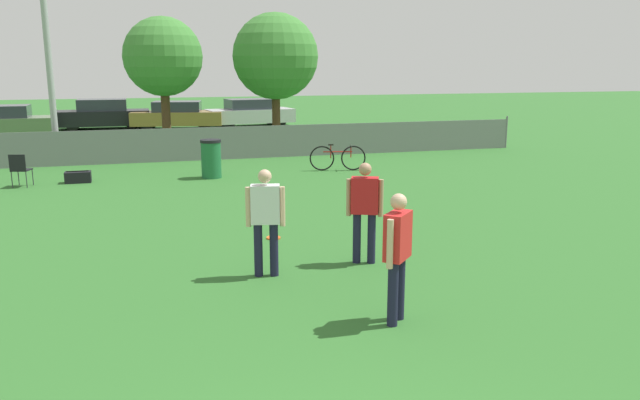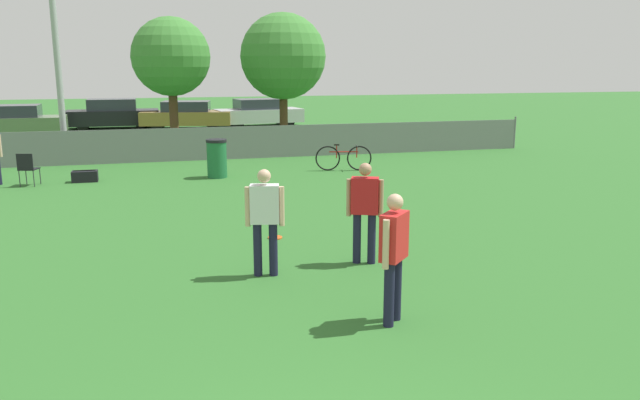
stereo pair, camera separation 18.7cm
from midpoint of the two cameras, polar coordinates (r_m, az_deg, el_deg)
The scene contains 15 objects.
fence_backline at distance 21.21m, azimuth -12.34°, elevation 4.98°, with size 25.05×0.07×1.21m.
tree_near_pole at distance 23.56m, azimuth -13.24°, elevation 12.59°, with size 2.82×2.82×4.83m.
tree_far_right at distance 24.63m, azimuth -3.19°, elevation 12.95°, with size 3.30×3.30×5.10m.
player_defender_red at distance 7.64m, azimuth 7.46°, elevation -4.50°, with size 0.46×0.46×1.64m.
player_thrower_red at distance 9.92m, azimuth 4.65°, elevation -0.54°, with size 0.55×0.37×1.64m.
player_receiver_white at distance 9.33m, azimuth -4.50°, elevation -1.36°, with size 0.58×0.31×1.64m.
frisbee_disc at distance 11.57m, azimuth -3.67°, elevation -3.43°, with size 0.27×0.27×0.03m.
folding_chair_sideline at distance 18.07m, azimuth -24.92°, elevation 2.76°, with size 0.52×0.52×0.88m.
bicycle_sideline at distance 18.88m, azimuth 2.45°, elevation 3.88°, with size 1.67×0.52×0.80m.
trash_bin at distance 17.90m, azimuth -9.12°, elevation 3.78°, with size 0.58×0.58×1.08m.
gear_bag_sideline at distance 18.21m, azimuth -20.43°, elevation 2.05°, with size 0.67×0.37×0.33m.
parked_car_olive at distance 30.58m, azimuth -26.07°, elevation 6.45°, with size 4.31×1.90×1.42m.
parked_car_dark at distance 33.13m, azimuth -18.27°, elevation 7.44°, with size 4.45×1.77×1.47m.
parked_car_tan at distance 32.13m, azimuth -11.94°, elevation 7.60°, with size 4.64×2.52×1.36m.
parked_car_silver at distance 32.79m, azimuth -5.48°, elevation 7.93°, with size 4.63×2.44×1.41m.
Camera 2 is at (-0.91, -3.05, 3.14)m, focal length 35.00 mm.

